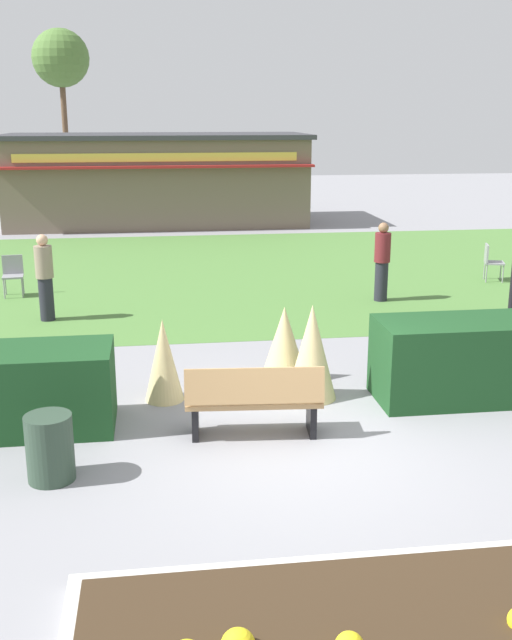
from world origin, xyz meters
The scene contains 18 objects.
ground_plane centered at (0.00, 0.00, 0.00)m, with size 80.00×80.00×0.00m, color gray.
lawn_patch centered at (0.00, 10.41, 0.00)m, with size 36.00×12.00×0.01m, color #4C7A38.
flower_bed centered at (-0.45, -3.43, 0.09)m, with size 4.12×1.85×0.32m.
park_bench centered at (-0.53, 0.39, 0.48)m, with size 1.73×0.65×0.95m.
hedge_left centered at (-3.25, 1.03, 0.53)m, with size 1.96×1.10×1.06m, color #19421E.
hedge_right centered at (2.46, 1.30, 0.57)m, with size 2.26×1.10×1.15m, color #19421E.
ornamental_grass_behind_left centered at (-1.62, 1.80, 0.59)m, with size 0.55×0.55×1.18m, color #D1BC7F.
ornamental_grass_behind_right centered at (0.45, 1.60, 0.68)m, with size 0.71×0.71×1.36m, color #D1BC7F.
ornamental_grass_behind_center centered at (0.18, 2.35, 0.58)m, with size 0.73×0.73×1.15m, color #D1BC7F.
trash_bin centered at (-2.90, -0.44, 0.38)m, with size 0.52×0.52×0.76m, color #2D4233.
food_kiosk centered at (-1.51, 19.42, 1.60)m, with size 10.72×4.62×3.19m.
cafe_chair_west centered at (6.27, 8.55, 0.53)m, with size 0.55×0.55×0.89m.
cafe_chair_east centered at (-4.81, 8.55, 0.53)m, with size 0.48×0.48×0.89m.
person_strolling centered at (-3.81, 6.34, 0.86)m, with size 0.34×0.34×1.69m.
person_standing centered at (3.10, 7.00, 0.86)m, with size 0.34×0.34×1.69m.
parked_car_west_slot centered at (-3.96, 26.45, 0.64)m, with size 4.26×2.17×1.20m.
parked_car_center_slot centered at (1.28, 26.45, 0.64)m, with size 4.29×2.23×1.20m.
tree_left_bg centered at (-5.97, 31.62, 6.43)m, with size 2.80×2.80×7.90m.
Camera 1 is at (-1.67, -8.20, 3.92)m, focal length 42.10 mm.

